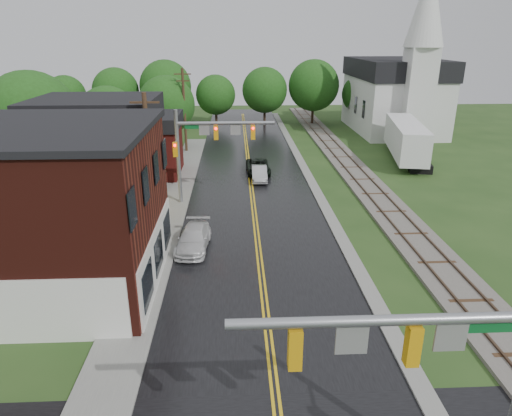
{
  "coord_description": "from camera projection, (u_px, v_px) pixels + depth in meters",
  "views": [
    {
      "loc": [
        -1.3,
        -6.55,
        12.2
      ],
      "look_at": [
        -0.25,
        16.41,
        3.5
      ],
      "focal_mm": 32.0,
      "sensor_mm": 36.0,
      "label": 1
    }
  ],
  "objects": [
    {
      "name": "sidewalk_left",
      "position": [
        170.0,
        213.0,
        33.58
      ],
      "size": [
        2.4,
        50.0,
        0.12
      ],
      "primitive_type": "cube",
      "color": "gray",
      "rests_on": "ground"
    },
    {
      "name": "tree_left_c",
      "position": [
        110.0,
        118.0,
        45.58
      ],
      "size": [
        6.0,
        6.0,
        7.65
      ],
      "color": "black",
      "rests_on": "ground"
    },
    {
      "name": "yellow_house",
      "position": [
        103.0,
        168.0,
        33.18
      ],
      "size": [
        8.0,
        7.0,
        6.4
      ],
      "primitive_type": "cube",
      "color": "tan",
      "rests_on": "ground"
    },
    {
      "name": "church",
      "position": [
        398.0,
        88.0,
        59.49
      ],
      "size": [
        10.4,
        18.4,
        20.0
      ],
      "color": "silver",
      "rests_on": "ground"
    },
    {
      "name": "traffic_signal_far",
      "position": [
        206.0,
        140.0,
        33.81
      ],
      "size": [
        7.34,
        0.43,
        7.2
      ],
      "color": "gray",
      "rests_on": "ground"
    },
    {
      "name": "main_road",
      "position": [
        252.0,
        190.0,
        38.52
      ],
      "size": [
        10.0,
        90.0,
        0.02
      ],
      "primitive_type": "cube",
      "color": "black",
      "rests_on": "ground"
    },
    {
      "name": "tree_left_b",
      "position": [
        34.0,
        120.0,
        37.5
      ],
      "size": [
        7.6,
        7.6,
        9.69
      ],
      "color": "black",
      "rests_on": "ground"
    },
    {
      "name": "pickup_white",
      "position": [
        194.0,
        239.0,
        27.68
      ],
      "size": [
        2.14,
        4.57,
        1.29
      ],
      "primitive_type": "imported",
      "rotation": [
        0.0,
        0.0,
        -0.08
      ],
      "color": "silver",
      "rests_on": "ground"
    },
    {
      "name": "sedan_silver",
      "position": [
        259.0,
        173.0,
        40.89
      ],
      "size": [
        1.37,
        3.83,
        1.26
      ],
      "primitive_type": "imported",
      "rotation": [
        0.0,
        0.0,
        -0.01
      ],
      "color": "#ACACB1",
      "rests_on": "ground"
    },
    {
      "name": "semi_trailer",
      "position": [
        406.0,
        138.0,
        46.85
      ],
      "size": [
        5.03,
        12.78,
        3.92
      ],
      "color": "black",
      "rests_on": "ground"
    },
    {
      "name": "railroad",
      "position": [
        354.0,
        171.0,
        43.58
      ],
      "size": [
        3.2,
        80.0,
        0.3
      ],
      "color": "#59544C",
      "rests_on": "ground"
    },
    {
      "name": "brick_building",
      "position": [
        10.0,
        210.0,
        22.5
      ],
      "size": [
        14.3,
        10.3,
        8.3
      ],
      "color": "#44150E",
      "rests_on": "ground"
    },
    {
      "name": "curb_right",
      "position": [
        306.0,
        173.0,
        43.42
      ],
      "size": [
        0.8,
        70.0,
        0.12
      ],
      "primitive_type": "cube",
      "color": "gray",
      "rests_on": "ground"
    },
    {
      "name": "suv_dark",
      "position": [
        258.0,
        167.0,
        42.92
      ],
      "size": [
        2.25,
        4.63,
        1.27
      ],
      "primitive_type": "imported",
      "rotation": [
        0.0,
        0.0,
        0.03
      ],
      "color": "black",
      "rests_on": "ground"
    },
    {
      "name": "utility_pole_b",
      "position": [
        150.0,
        161.0,
        29.08
      ],
      "size": [
        1.8,
        0.28,
        9.0
      ],
      "color": "#382616",
      "rests_on": "ground"
    },
    {
      "name": "tree_left_e",
      "position": [
        168.0,
        106.0,
        51.29
      ],
      "size": [
        6.4,
        6.4,
        8.16
      ],
      "color": "black",
      "rests_on": "ground"
    },
    {
      "name": "darkred_building",
      "position": [
        141.0,
        152.0,
        41.98
      ],
      "size": [
        7.0,
        6.0,
        4.4
      ],
      "primitive_type": "cube",
      "color": "#3F0F0C",
      "rests_on": "ground"
    },
    {
      "name": "utility_pole_c",
      "position": [
        184.0,
        109.0,
        49.64
      ],
      "size": [
        1.8,
        0.28,
        9.0
      ],
      "color": "#382616",
      "rests_on": "ground"
    },
    {
      "name": "traffic_signal_near",
      "position": [
        441.0,
        363.0,
        10.75
      ],
      "size": [
        7.34,
        0.3,
        7.2
      ],
      "color": "gray",
      "rests_on": "ground"
    }
  ]
}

